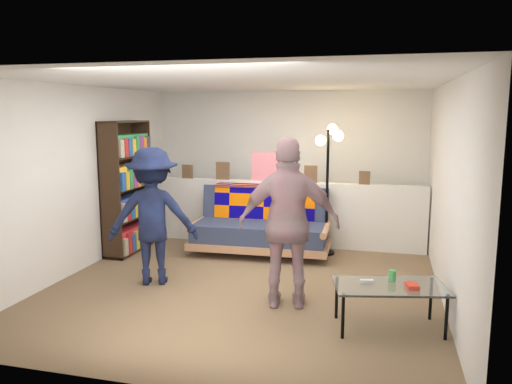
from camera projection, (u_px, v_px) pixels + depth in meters
ground at (248, 281)px, 6.15m from camera, size 5.00×5.00×0.00m
room_shell at (257, 143)px, 6.34m from camera, size 4.60×5.05×2.45m
half_wall_ledge at (278, 213)px, 7.79m from camera, size 4.45×0.15×1.00m
ledge_decor at (264, 170)px, 7.72m from camera, size 2.97×0.02×0.45m
futon_sofa at (262, 226)px, 7.33m from camera, size 2.04×1.04×0.86m
bookshelf at (127, 192)px, 7.33m from camera, size 0.32×0.97×1.93m
coffee_table at (390, 288)px, 4.74m from camera, size 1.14×0.79×0.54m
floor_lamp at (329, 163)px, 7.15m from camera, size 0.41×0.35×1.89m
person_left at (153, 216)px, 5.98m from camera, size 1.21×0.93×1.65m
person_right at (289, 224)px, 5.22m from camera, size 1.12×0.63×1.81m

